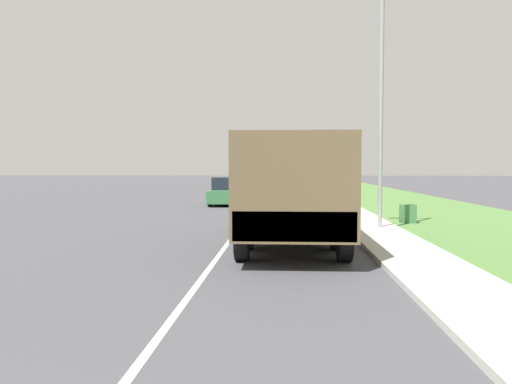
# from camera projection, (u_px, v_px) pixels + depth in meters

# --- Properties ---
(ground_plane) EXTENTS (180.00, 180.00, 0.00)m
(ground_plane) POSITION_uv_depth(u_px,v_px,m) (265.00, 194.00, 40.20)
(ground_plane) COLOR #424247
(lane_centre_stripe) EXTENTS (0.12, 120.00, 0.00)m
(lane_centre_stripe) POSITION_uv_depth(u_px,v_px,m) (265.00, 194.00, 40.20)
(lane_centre_stripe) COLOR silver
(lane_centre_stripe) RESTS_ON ground
(sidewalk_right) EXTENTS (1.80, 120.00, 0.12)m
(sidewalk_right) POSITION_uv_depth(u_px,v_px,m) (321.00, 193.00, 39.95)
(sidewalk_right) COLOR beige
(sidewalk_right) RESTS_ON ground
(grass_strip_right) EXTENTS (7.00, 120.00, 0.02)m
(grass_strip_right) POSITION_uv_depth(u_px,v_px,m) (376.00, 194.00, 39.71)
(grass_strip_right) COLOR #4C7538
(grass_strip_right) RESTS_ON ground
(military_truck) EXTENTS (2.58, 7.66, 2.83)m
(military_truck) POSITION_uv_depth(u_px,v_px,m) (291.00, 185.00, 13.49)
(military_truck) COLOR #545B3D
(military_truck) RESTS_ON ground
(car_nearest_ahead) EXTENTS (1.78, 4.24, 1.55)m
(car_nearest_ahead) POSITION_uv_depth(u_px,v_px,m) (227.00, 192.00, 28.14)
(car_nearest_ahead) COLOR #336B3D
(car_nearest_ahead) RESTS_ON ground
(car_second_ahead) EXTENTS (1.81, 4.00, 1.58)m
(car_second_ahead) POSITION_uv_depth(u_px,v_px,m) (284.00, 184.00, 41.88)
(car_second_ahead) COLOR black
(car_second_ahead) RESTS_ON ground
(lamp_post) EXTENTS (1.69, 0.24, 7.80)m
(lamp_post) POSITION_uv_depth(u_px,v_px,m) (375.00, 89.00, 16.43)
(lamp_post) COLOR gray
(lamp_post) RESTS_ON sidewalk_right
(utility_box) EXTENTS (0.55, 0.45, 0.70)m
(utility_box) POSITION_uv_depth(u_px,v_px,m) (408.00, 214.00, 18.70)
(utility_box) COLOR #3D7042
(utility_box) RESTS_ON grass_strip_right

